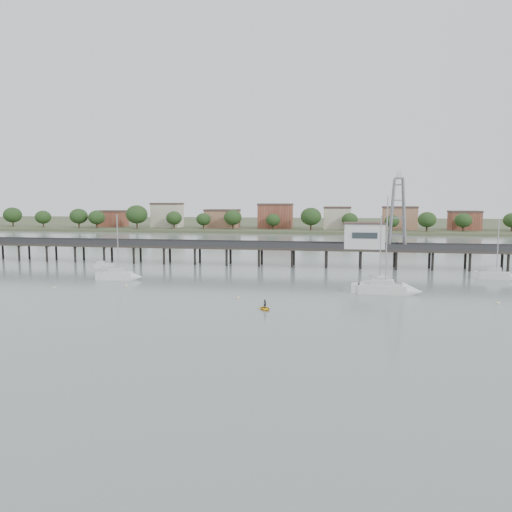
{
  "coord_description": "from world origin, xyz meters",
  "views": [
    {
      "loc": [
        20.79,
        -43.97,
        13.65
      ],
      "look_at": [
        5.69,
        42.0,
        4.0
      ],
      "focal_mm": 35.0,
      "sensor_mm": 36.0,
      "label": 1
    }
  ],
  "objects": [
    {
      "name": "ground_plane",
      "position": [
        0.0,
        0.0,
        0.0
      ],
      "size": [
        500.0,
        500.0,
        0.0
      ],
      "primitive_type": "plane",
      "color": "slate",
      "rests_on": "ground"
    },
    {
      "name": "pier",
      "position": [
        0.0,
        60.0,
        3.79
      ],
      "size": [
        150.0,
        5.0,
        5.5
      ],
      "color": "#2D2823",
      "rests_on": "ground"
    },
    {
      "name": "pier_building",
      "position": [
        25.0,
        60.0,
        6.67
      ],
      "size": [
        8.4,
        5.4,
        5.3
      ],
      "color": "silver",
      "rests_on": "ground"
    },
    {
      "name": "lattice_tower",
      "position": [
        31.5,
        60.0,
        11.1
      ],
      "size": [
        3.2,
        3.2,
        15.5
      ],
      "color": "slate",
      "rests_on": "ground"
    },
    {
      "name": "sailboat_c",
      "position": [
        27.0,
        36.26,
        0.65
      ],
      "size": [
        6.29,
        6.76,
        11.93
      ],
      "rotation": [
        0.0,
        0.0,
        0.85
      ],
      "color": "silver",
      "rests_on": "ground"
    },
    {
      "name": "sailboat_d",
      "position": [
        28.19,
        31.02,
        0.63
      ],
      "size": [
        9.46,
        3.44,
        15.21
      ],
      "rotation": [
        0.0,
        0.0,
        -0.08
      ],
      "color": "silver",
      "rests_on": "ground"
    },
    {
      "name": "sailboat_e",
      "position": [
        47.87,
        48.21,
        0.65
      ],
      "size": [
        6.86,
        3.39,
        11.06
      ],
      "rotation": [
        0.0,
        0.0,
        -0.23
      ],
      "color": "silver",
      "rests_on": "ground"
    },
    {
      "name": "sailboat_b",
      "position": [
        -16.99,
        36.62,
        0.65
      ],
      "size": [
        7.46,
        3.42,
        11.99
      ],
      "rotation": [
        0.0,
        0.0,
        0.19
      ],
      "color": "silver",
      "rests_on": "ground"
    },
    {
      "name": "white_tender",
      "position": [
        -27.15,
        49.98,
        0.49
      ],
      "size": [
        4.22,
        2.06,
        1.59
      ],
      "rotation": [
        0.0,
        0.0,
        0.09
      ],
      "color": "silver",
      "rests_on": "ground"
    },
    {
      "name": "yellow_dinghy",
      "position": [
        11.22,
        17.04,
        0.0
      ],
      "size": [
        1.67,
        1.14,
        2.28
      ],
      "primitive_type": "imported",
      "rotation": [
        0.0,
        0.0,
        0.46
      ],
      "color": "gold",
      "rests_on": "ground"
    },
    {
      "name": "dinghy_occupant",
      "position": [
        11.22,
        17.04,
        0.0
      ],
      "size": [
        0.83,
        1.17,
        0.26
      ],
      "primitive_type": "imported",
      "rotation": [
        0.0,
        0.0,
        2.71
      ],
      "color": "black",
      "rests_on": "ground"
    },
    {
      "name": "mooring_buoys",
      "position": [
        -0.8,
        30.13,
        0.08
      ],
      "size": [
        84.15,
        18.81,
        0.39
      ],
      "color": "beige",
      "rests_on": "ground"
    },
    {
      "name": "far_shore",
      "position": [
        0.36,
        239.58,
        0.95
      ],
      "size": [
        500.0,
        170.0,
        10.4
      ],
      "color": "#475133",
      "rests_on": "ground"
    }
  ]
}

